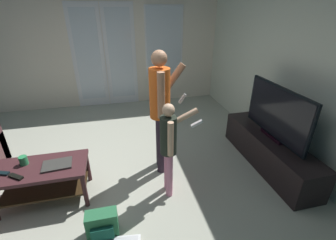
% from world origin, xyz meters
% --- Properties ---
extents(ground_plane, '(5.25, 5.55, 0.02)m').
position_xyz_m(ground_plane, '(0.00, 0.00, -0.01)').
color(ground_plane, '#AAAC9B').
extents(wall_back_with_doors, '(5.25, 0.09, 2.62)m').
position_xyz_m(wall_back_with_doors, '(0.06, 2.74, 1.28)').
color(wall_back_with_doors, silver).
rests_on(wall_back_with_doors, ground_plane).
extents(wall_right_plain, '(0.06, 5.55, 2.59)m').
position_xyz_m(wall_right_plain, '(2.59, 0.00, 1.30)').
color(wall_right_plain, silver).
rests_on(wall_right_plain, ground_plane).
extents(coffee_table, '(0.98, 0.52, 0.45)m').
position_xyz_m(coffee_table, '(-0.67, -0.19, 0.33)').
color(coffee_table, '#3F1F23').
rests_on(coffee_table, ground_plane).
extents(tv_stand, '(0.44, 1.70, 0.44)m').
position_xyz_m(tv_stand, '(2.23, -0.19, 0.22)').
color(tv_stand, black).
rests_on(tv_stand, ground_plane).
extents(flat_screen_tv, '(0.08, 1.18, 0.71)m').
position_xyz_m(flat_screen_tv, '(2.23, -0.19, 0.80)').
color(flat_screen_tv, black).
rests_on(flat_screen_tv, tv_stand).
extents(person_adult, '(0.51, 0.44, 1.61)m').
position_xyz_m(person_adult, '(0.75, 0.08, 0.96)').
color(person_adult, '#2C212E').
rests_on(person_adult, ground_plane).
extents(person_child, '(0.52, 0.31, 1.16)m').
position_xyz_m(person_child, '(0.74, -0.41, 0.70)').
color(person_child, pink).
rests_on(person_child, ground_plane).
extents(backpack, '(0.30, 0.19, 0.27)m').
position_xyz_m(backpack, '(-0.03, -0.84, 0.13)').
color(backpack, '#2A6A43').
rests_on(backpack, ground_plane).
extents(laptop_closed, '(0.32, 0.24, 0.02)m').
position_xyz_m(laptop_closed, '(-0.49, -0.21, 0.47)').
color(laptop_closed, '#3A3835').
rests_on(laptop_closed, coffee_table).
extents(cup_near_edge, '(0.09, 0.09, 0.10)m').
position_xyz_m(cup_near_edge, '(-0.85, -0.10, 0.51)').
color(cup_near_edge, '#2B8950').
rests_on(cup_near_edge, coffee_table).
extents(tv_remote_black, '(0.18, 0.11, 0.02)m').
position_xyz_m(tv_remote_black, '(-1.04, -0.23, 0.47)').
color(tv_remote_black, black).
rests_on(tv_remote_black, coffee_table).
extents(dvd_remote_slim, '(0.17, 0.14, 0.02)m').
position_xyz_m(dvd_remote_slim, '(-0.87, -0.33, 0.47)').
color(dvd_remote_slim, black).
rests_on(dvd_remote_slim, coffee_table).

